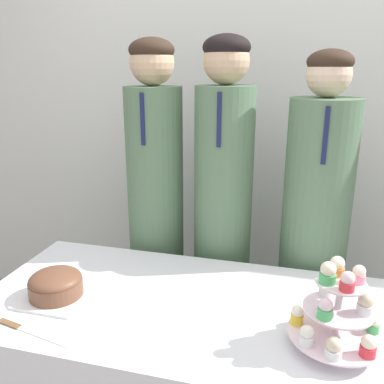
{
  "coord_description": "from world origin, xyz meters",
  "views": [
    {
      "loc": [
        0.23,
        -0.84,
        1.52
      ],
      "look_at": [
        -0.1,
        0.4,
        1.13
      ],
      "focal_mm": 38.0,
      "sensor_mm": 36.0,
      "label": 1
    }
  ],
  "objects_px": {
    "cake_knife": "(21,328)",
    "student_2": "(313,245)",
    "cupcake_stand": "(337,311)",
    "student_0": "(156,220)",
    "student_1": "(222,226)",
    "round_cake": "(56,285)"
  },
  "relations": [
    {
      "from": "cake_knife",
      "to": "student_2",
      "type": "relative_size",
      "value": 0.18
    },
    {
      "from": "cupcake_stand",
      "to": "student_0",
      "type": "distance_m",
      "value": 1.02
    },
    {
      "from": "cake_knife",
      "to": "student_0",
      "type": "bearing_deg",
      "value": 90.03
    },
    {
      "from": "student_1",
      "to": "student_2",
      "type": "bearing_deg",
      "value": 0.0
    },
    {
      "from": "cupcake_stand",
      "to": "student_0",
      "type": "height_order",
      "value": "student_0"
    },
    {
      "from": "student_0",
      "to": "cupcake_stand",
      "type": "bearing_deg",
      "value": -39.81
    },
    {
      "from": "round_cake",
      "to": "student_2",
      "type": "bearing_deg",
      "value": 34.58
    },
    {
      "from": "student_2",
      "to": "student_0",
      "type": "bearing_deg",
      "value": -180.0
    },
    {
      "from": "round_cake",
      "to": "cake_knife",
      "type": "distance_m",
      "value": 0.2
    },
    {
      "from": "cake_knife",
      "to": "student_0",
      "type": "distance_m",
      "value": 0.84
    },
    {
      "from": "student_0",
      "to": "student_2",
      "type": "xyz_separation_m",
      "value": [
        0.74,
        0.0,
        -0.05
      ]
    },
    {
      "from": "cupcake_stand",
      "to": "cake_knife",
      "type": "bearing_deg",
      "value": -170.41
    },
    {
      "from": "student_2",
      "to": "student_1",
      "type": "bearing_deg",
      "value": -180.0
    },
    {
      "from": "round_cake",
      "to": "cake_knife",
      "type": "relative_size",
      "value": 0.81
    },
    {
      "from": "cupcake_stand",
      "to": "student_2",
      "type": "xyz_separation_m",
      "value": [
        -0.05,
        0.65,
        -0.09
      ]
    },
    {
      "from": "cupcake_stand",
      "to": "student_1",
      "type": "bearing_deg",
      "value": 124.94
    },
    {
      "from": "round_cake",
      "to": "student_1",
      "type": "bearing_deg",
      "value": 51.76
    },
    {
      "from": "round_cake",
      "to": "student_1",
      "type": "height_order",
      "value": "student_1"
    },
    {
      "from": "round_cake",
      "to": "student_2",
      "type": "xyz_separation_m",
      "value": [
        0.9,
        0.62,
        -0.02
      ]
    },
    {
      "from": "round_cake",
      "to": "student_1",
      "type": "relative_size",
      "value": 0.14
    },
    {
      "from": "cake_knife",
      "to": "cupcake_stand",
      "type": "distance_m",
      "value": 0.97
    },
    {
      "from": "cake_knife",
      "to": "cupcake_stand",
      "type": "relative_size",
      "value": 1.02
    }
  ]
}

